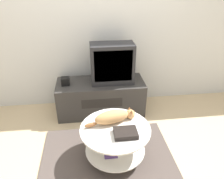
{
  "coord_description": "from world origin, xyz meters",
  "views": [
    {
      "loc": [
        -0.16,
        -1.77,
        1.86
      ],
      "look_at": [
        0.11,
        0.52,
        0.59
      ],
      "focal_mm": 35.0,
      "sensor_mm": 36.0,
      "label": 1
    }
  ],
  "objects_px": {
    "speaker": "(65,81)",
    "cat": "(114,117)",
    "tv": "(112,63)",
    "dvd_box": "(126,133)"
  },
  "relations": [
    {
      "from": "speaker",
      "to": "cat",
      "type": "distance_m",
      "value": 0.99
    },
    {
      "from": "tv",
      "to": "speaker",
      "type": "distance_m",
      "value": 0.68
    },
    {
      "from": "tv",
      "to": "cat",
      "type": "xyz_separation_m",
      "value": [
        -0.09,
        -0.84,
        -0.26
      ]
    },
    {
      "from": "tv",
      "to": "cat",
      "type": "height_order",
      "value": "tv"
    },
    {
      "from": "speaker",
      "to": "cat",
      "type": "xyz_separation_m",
      "value": [
        0.55,
        -0.83,
        -0.04
      ]
    },
    {
      "from": "speaker",
      "to": "cat",
      "type": "height_order",
      "value": "speaker"
    },
    {
      "from": "tv",
      "to": "dvd_box",
      "type": "height_order",
      "value": "tv"
    },
    {
      "from": "speaker",
      "to": "dvd_box",
      "type": "xyz_separation_m",
      "value": [
        0.64,
        -1.05,
        -0.08
      ]
    },
    {
      "from": "tv",
      "to": "cat",
      "type": "relative_size",
      "value": 1.03
    },
    {
      "from": "tv",
      "to": "cat",
      "type": "distance_m",
      "value": 0.89
    }
  ]
}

